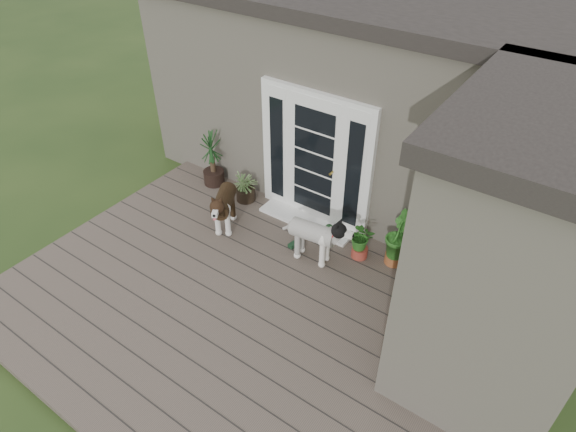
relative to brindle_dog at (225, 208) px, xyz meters
The scene contains 16 objects.
deck 1.72m from the brindle_dog, 44.98° to the right, with size 6.20×4.60×0.12m, color #6B5B4C.
house_main 3.46m from the brindle_dog, 69.01° to the left, with size 7.40×4.00×3.10m, color #665E54.
house_wing 4.22m from the brindle_dog, ahead, with size 1.60×2.40×3.10m, color #665E54.
roof_wing 4.90m from the brindle_dog, ahead, with size 1.80×2.60×0.20m, color #2D2826.
door_unit 1.58m from the brindle_dog, 46.25° to the left, with size 1.90×0.14×2.15m, color white.
door_step 1.32m from the brindle_dog, 40.04° to the left, with size 1.60×0.40×0.05m, color white.
brindle_dog is the anchor object (origin of this frame).
white_dog 1.53m from the brindle_dog, ahead, with size 0.37×0.87×0.73m, color silver, non-canonical shape.
spider_plant 0.78m from the brindle_dog, 105.39° to the left, with size 0.54×0.54×0.57m, color #A1B26D, non-canonical shape.
yucca 1.29m from the brindle_dog, 140.13° to the left, with size 0.69×0.69×1.00m, color #133311, non-canonical shape.
herb_a 2.15m from the brindle_dog, 16.20° to the left, with size 0.39×0.39×0.50m, color #2B5D1A.
herb_b 2.65m from the brindle_dog, 16.87° to the left, with size 0.45×0.45×0.68m, color #1F621C.
herb_c 3.11m from the brindle_dog, 14.67° to the left, with size 0.41×0.41×0.63m, color #1A5C1E.
sapling 3.29m from the brindle_dog, ahead, with size 0.54×0.54×1.83m, color #185418, non-canonical shape.
clog_left 1.63m from the brindle_dog, 28.48° to the left, with size 0.15×0.31×0.09m, color #153517, non-canonical shape.
clog_right 1.23m from the brindle_dog, 12.57° to the left, with size 0.13×0.27×0.08m, color #13311B, non-canonical shape.
Camera 1 is at (3.12, -2.84, 5.05)m, focal length 30.68 mm.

